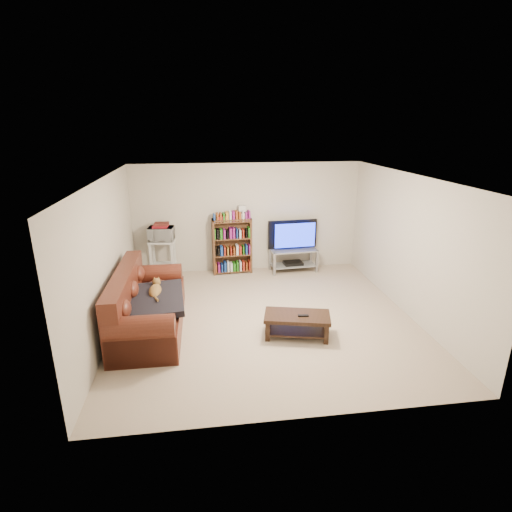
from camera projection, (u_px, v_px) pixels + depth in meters
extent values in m
plane|color=#C5AE92|center=(265.00, 318.00, 6.89)|extent=(5.00, 5.00, 0.00)
plane|color=white|center=(266.00, 178.00, 6.13)|extent=(5.00, 5.00, 0.00)
plane|color=beige|center=(248.00, 218.00, 8.86)|extent=(5.00, 0.00, 5.00)
plane|color=beige|center=(303.00, 324.00, 4.16)|extent=(5.00, 0.00, 5.00)
plane|color=beige|center=(106.00, 258.00, 6.18)|extent=(0.00, 5.00, 5.00)
plane|color=beige|center=(409.00, 246.00, 6.83)|extent=(0.00, 5.00, 5.00)
cube|color=#522115|center=(151.00, 316.00, 6.48)|extent=(1.01, 2.31, 0.44)
cube|color=#522115|center=(125.00, 301.00, 6.34)|extent=(0.27, 2.31, 0.97)
cube|color=#522115|center=(141.00, 346.00, 5.49)|extent=(0.95, 0.24, 0.56)
cube|color=#522115|center=(157.00, 288.00, 7.43)|extent=(0.95, 0.24, 0.56)
cube|color=black|center=(154.00, 300.00, 6.23)|extent=(0.98, 1.22, 0.19)
cube|color=black|center=(297.00, 316.00, 6.20)|extent=(1.10, 0.73, 0.06)
cube|color=black|center=(297.00, 330.00, 6.28)|extent=(0.99, 0.66, 0.03)
cube|color=black|center=(268.00, 332.00, 6.12)|extent=(0.08, 0.08, 0.31)
cube|color=black|center=(326.00, 334.00, 6.04)|extent=(0.08, 0.08, 0.31)
cube|color=black|center=(269.00, 320.00, 6.48)|extent=(0.08, 0.08, 0.31)
cube|color=black|center=(325.00, 322.00, 6.40)|extent=(0.08, 0.08, 0.31)
cube|color=black|center=(303.00, 316.00, 6.14)|extent=(0.17, 0.06, 0.02)
cube|color=#999EA3|center=(293.00, 250.00, 8.93)|extent=(1.07, 0.54, 0.03)
cube|color=#999EA3|center=(293.00, 265.00, 9.04)|extent=(1.02, 0.51, 0.02)
cube|color=gray|center=(274.00, 265.00, 8.72)|extent=(0.05, 0.05, 0.52)
cube|color=gray|center=(317.00, 262.00, 8.91)|extent=(0.05, 0.05, 0.52)
cube|color=gray|center=(270.00, 259.00, 9.10)|extent=(0.05, 0.05, 0.52)
cube|color=gray|center=(311.00, 256.00, 9.29)|extent=(0.05, 0.05, 0.52)
imported|color=black|center=(294.00, 235.00, 8.82)|extent=(1.12, 0.23, 0.64)
cube|color=black|center=(293.00, 263.00, 9.03)|extent=(0.43, 0.32, 0.06)
cube|color=#51321C|center=(214.00, 247.00, 8.73)|extent=(0.06, 0.27, 1.24)
cube|color=#51321C|center=(250.00, 245.00, 8.88)|extent=(0.06, 0.27, 1.24)
cube|color=#51321C|center=(232.00, 219.00, 8.61)|extent=(0.87, 0.32, 0.03)
cube|color=maroon|center=(223.00, 217.00, 8.56)|extent=(0.26, 0.21, 0.07)
cube|color=silver|center=(162.00, 241.00, 8.43)|extent=(0.56, 0.44, 0.04)
cube|color=silver|center=(164.00, 265.00, 8.60)|extent=(0.51, 0.39, 0.03)
cube|color=silver|center=(151.00, 263.00, 8.41)|extent=(0.05, 0.05, 0.80)
cube|color=silver|center=(173.00, 262.00, 8.43)|extent=(0.05, 0.05, 0.80)
cube|color=silver|center=(154.00, 258.00, 8.70)|extent=(0.05, 0.05, 0.80)
cube|color=silver|center=(175.00, 258.00, 8.71)|extent=(0.05, 0.05, 0.80)
imported|color=silver|center=(161.00, 234.00, 8.38)|extent=(0.55, 0.40, 0.29)
cube|color=maroon|center=(161.00, 226.00, 8.33)|extent=(0.33, 0.30, 0.05)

